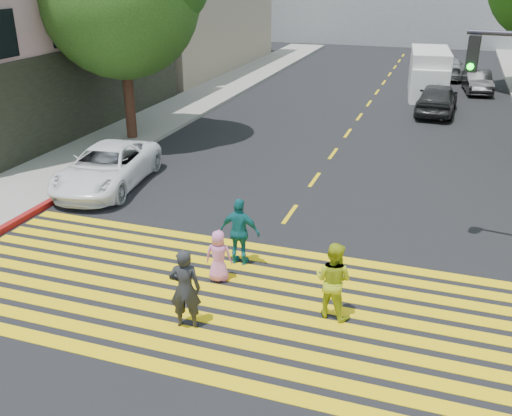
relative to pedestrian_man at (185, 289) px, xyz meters
The scene contains 14 objects.
ground 0.95m from the pedestrian_man, 11.32° to the right, with size 120.00×120.00×0.00m, color black.
sidewalk_left 23.36m from the pedestrian_man, 110.20° to the left, with size 3.00×40.00×0.15m, color gray.
curb_red 8.79m from the pedestrian_man, 137.54° to the left, with size 0.20×8.00×0.16m, color maroon.
crosswalk 1.51m from the pedestrian_man, 69.70° to the left, with size 13.40×5.30×0.01m.
lane_line 22.43m from the pedestrian_man, 88.88° to the left, with size 0.12×34.40×0.01m.
pedestrian_man is the anchor object (origin of this frame).
pedestrian_woman 2.90m from the pedestrian_man, 26.20° to the left, with size 0.78×0.61×1.61m, color #ACBD1B.
pedestrian_child 1.87m from the pedestrian_man, 92.28° to the left, with size 0.59×0.38×1.21m, color pink.
pedestrian_extra 2.73m from the pedestrian_man, 87.78° to the left, with size 0.96×0.40×1.64m, color #156872.
white_sedan 8.38m from the pedestrian_man, 132.54° to the left, with size 2.17×4.70×1.31m, color white.
dark_car_near 20.05m from the pedestrian_man, 79.16° to the left, with size 1.74×4.32×1.47m, color black.
silver_car 29.92m from the pedestrian_man, 82.24° to the left, with size 1.78×4.38×1.27m, color #9F9FA1.
dark_car_parked 26.23m from the pedestrian_man, 77.51° to the left, with size 1.29×3.70×1.22m, color black.
white_van 23.96m from the pedestrian_man, 82.54° to the left, with size 2.38×5.27×2.41m.
Camera 1 is at (3.88, -8.37, 6.52)m, focal length 40.00 mm.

